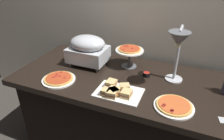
{
  "coord_description": "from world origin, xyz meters",
  "views": [
    {
      "loc": [
        0.45,
        -1.42,
        1.65
      ],
      "look_at": [
        -0.14,
        0.0,
        0.81
      ],
      "focal_mm": 33.28,
      "sensor_mm": 36.0,
      "label": 1
    }
  ],
  "objects_px": {
    "chafing_dish": "(88,49)",
    "sauce_cup_near": "(146,74)",
    "heat_lamp": "(178,44)",
    "pizza_plate_center": "(59,79)",
    "pizza_plate_front": "(174,106)",
    "sandwich_platter": "(117,91)",
    "pizza_plate_raised_stand": "(129,52)"
  },
  "relations": [
    {
      "from": "chafing_dish",
      "to": "pizza_plate_center",
      "type": "relative_size",
      "value": 1.27
    },
    {
      "from": "heat_lamp",
      "to": "chafing_dish",
      "type": "bearing_deg",
      "value": 172.62
    },
    {
      "from": "pizza_plate_front",
      "to": "sauce_cup_near",
      "type": "bearing_deg",
      "value": 128.91
    },
    {
      "from": "heat_lamp",
      "to": "pizza_plate_front",
      "type": "relative_size",
      "value": 1.73
    },
    {
      "from": "sandwich_platter",
      "to": "sauce_cup_near",
      "type": "relative_size",
      "value": 5.34
    },
    {
      "from": "chafing_dish",
      "to": "pizza_plate_raised_stand",
      "type": "distance_m",
      "value": 0.38
    },
    {
      "from": "heat_lamp",
      "to": "sandwich_platter",
      "type": "height_order",
      "value": "heat_lamp"
    },
    {
      "from": "chafing_dish",
      "to": "pizza_plate_raised_stand",
      "type": "height_order",
      "value": "chafing_dish"
    },
    {
      "from": "chafing_dish",
      "to": "sauce_cup_near",
      "type": "height_order",
      "value": "chafing_dish"
    },
    {
      "from": "pizza_plate_front",
      "to": "sandwich_platter",
      "type": "height_order",
      "value": "sandwich_platter"
    },
    {
      "from": "chafing_dish",
      "to": "pizza_plate_front",
      "type": "relative_size",
      "value": 1.28
    },
    {
      "from": "heat_lamp",
      "to": "pizza_plate_front",
      "type": "bearing_deg",
      "value": -78.07
    },
    {
      "from": "pizza_plate_center",
      "to": "pizza_plate_raised_stand",
      "type": "distance_m",
      "value": 0.65
    },
    {
      "from": "pizza_plate_center",
      "to": "sandwich_platter",
      "type": "xyz_separation_m",
      "value": [
        0.51,
        0.0,
        0.01
      ]
    },
    {
      "from": "pizza_plate_front",
      "to": "pizza_plate_raised_stand",
      "type": "distance_m",
      "value": 0.66
    },
    {
      "from": "pizza_plate_center",
      "to": "sandwich_platter",
      "type": "height_order",
      "value": "sandwich_platter"
    },
    {
      "from": "pizza_plate_raised_stand",
      "to": "sauce_cup_near",
      "type": "bearing_deg",
      "value": -30.2
    },
    {
      "from": "heat_lamp",
      "to": "pizza_plate_center",
      "type": "height_order",
      "value": "heat_lamp"
    },
    {
      "from": "heat_lamp",
      "to": "sauce_cup_near",
      "type": "xyz_separation_m",
      "value": [
        -0.22,
        0.09,
        -0.34
      ]
    },
    {
      "from": "chafing_dish",
      "to": "sauce_cup_near",
      "type": "bearing_deg",
      "value": -1.05
    },
    {
      "from": "pizza_plate_raised_stand",
      "to": "sandwich_platter",
      "type": "distance_m",
      "value": 0.47
    },
    {
      "from": "heat_lamp",
      "to": "sandwich_platter",
      "type": "bearing_deg",
      "value": -145.28
    },
    {
      "from": "chafing_dish",
      "to": "sandwich_platter",
      "type": "bearing_deg",
      "value": -39.75
    },
    {
      "from": "sandwich_platter",
      "to": "pizza_plate_front",
      "type": "bearing_deg",
      "value": -0.05
    },
    {
      "from": "chafing_dish",
      "to": "sandwich_platter",
      "type": "relative_size",
      "value": 1.01
    },
    {
      "from": "chafing_dish",
      "to": "sauce_cup_near",
      "type": "relative_size",
      "value": 5.37
    },
    {
      "from": "sandwich_platter",
      "to": "sauce_cup_near",
      "type": "xyz_separation_m",
      "value": [
        0.14,
        0.34,
        -0.01
      ]
    },
    {
      "from": "chafing_dish",
      "to": "heat_lamp",
      "type": "relative_size",
      "value": 0.74
    },
    {
      "from": "chafing_dish",
      "to": "pizza_plate_front",
      "type": "distance_m",
      "value": 0.91
    },
    {
      "from": "pizza_plate_front",
      "to": "sauce_cup_near",
      "type": "distance_m",
      "value": 0.44
    },
    {
      "from": "pizza_plate_center",
      "to": "pizza_plate_front",
      "type": "bearing_deg",
      "value": 0.18
    },
    {
      "from": "chafing_dish",
      "to": "sandwich_platter",
      "type": "distance_m",
      "value": 0.56
    }
  ]
}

